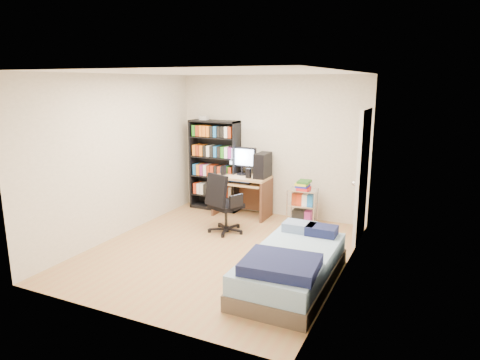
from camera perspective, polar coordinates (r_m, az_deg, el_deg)
The scene contains 7 objects.
room at distance 5.90m, azimuth -2.87°, elevation 1.89°, with size 3.58×4.08×2.58m.
media_shelf at distance 8.05m, azimuth -3.39°, elevation 2.11°, with size 0.95×0.32×1.76m.
computer_desk at distance 7.66m, azimuth 1.11°, elevation 0.05°, with size 0.98×0.57×1.24m.
office_chair at distance 6.89m, azimuth -2.14°, elevation -4.51°, with size 0.75×0.75×0.98m.
wire_cart at distance 7.27m, azimuth 8.37°, elevation -2.17°, with size 0.49×0.37×0.76m.
bed at distance 5.22m, azimuth 6.84°, elevation -11.40°, with size 0.93×1.87×0.53m.
door at distance 6.68m, azimuth 15.99°, elevation 0.51°, with size 0.12×0.80×2.00m.
Camera 1 is at (2.72, -5.11, 2.38)m, focal length 32.00 mm.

